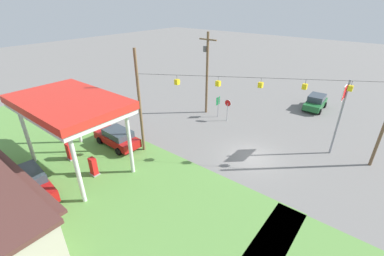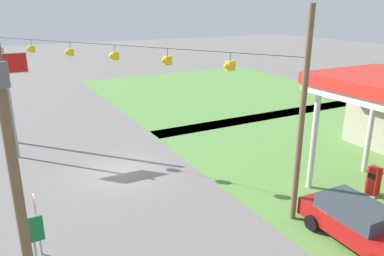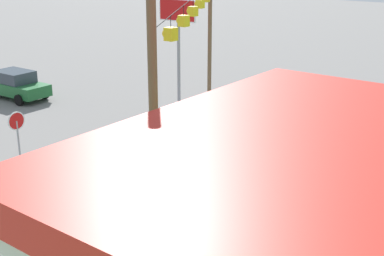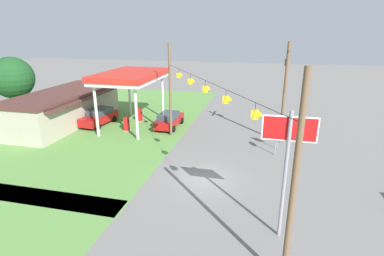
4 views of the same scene
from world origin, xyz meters
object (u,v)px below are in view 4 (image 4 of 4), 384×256
object	(u,v)px
gas_station_store	(64,107)
fuel_pump_near	(127,125)
fuel_pump_far	(140,116)
stop_sign_overhead	(288,147)
utility_pole_main	(285,88)
gas_station_canopy	(131,77)
stop_sign_roadside	(277,135)
car_at_pumps_rear	(99,117)
tree_behind_station	(12,78)
car_at_pumps_front	(169,120)
route_sign	(279,131)

from	to	relation	value
gas_station_store	fuel_pump_near	distance (m)	8.13
fuel_pump_far	stop_sign_overhead	distance (m)	22.92
fuel_pump_far	utility_pole_main	world-z (taller)	utility_pole_main
gas_station_canopy	stop_sign_roadside	bearing A→B (deg)	-107.08
car_at_pumps_rear	stop_sign_roadside	bearing A→B (deg)	82.99
fuel_pump_far	tree_behind_station	distance (m)	15.69
utility_pole_main	tree_behind_station	bearing A→B (deg)	87.15
stop_sign_roadside	stop_sign_overhead	bearing A→B (deg)	-0.28
fuel_pump_far	car_at_pumps_front	bearing A→B (deg)	-107.57
gas_station_canopy	gas_station_store	world-z (taller)	gas_station_canopy
utility_pole_main	tree_behind_station	xyz separation A→B (m)	(1.52, 30.50, -0.42)
gas_station_canopy	utility_pole_main	world-z (taller)	utility_pole_main
fuel_pump_near	route_sign	xyz separation A→B (m)	(-1.43, -15.13, 1.00)
car_at_pumps_front	tree_behind_station	size ratio (longest dim) A/B	0.68
gas_station_canopy	route_sign	bearing A→B (deg)	-101.83
utility_pole_main	gas_station_store	bearing A→B (deg)	88.45
fuel_pump_near	stop_sign_roadside	size ratio (longest dim) A/B	0.60
fuel_pump_near	car_at_pumps_front	size ratio (longest dim) A/B	0.31
gas_station_store	tree_behind_station	bearing A→B (deg)	82.91
fuel_pump_near	route_sign	distance (m)	15.23
fuel_pump_near	utility_pole_main	world-z (taller)	utility_pole_main
car_at_pumps_front	stop_sign_roadside	world-z (taller)	stop_sign_roadside
fuel_pump_far	route_sign	bearing A→B (deg)	-107.98
stop_sign_roadside	utility_pole_main	xyz separation A→B (m)	(3.28, -0.53, 3.33)
gas_station_store	route_sign	bearing A→B (deg)	-96.20
car_at_pumps_front	stop_sign_roadside	distance (m)	12.12
stop_sign_overhead	stop_sign_roadside	bearing A→B (deg)	-0.28
fuel_pump_far	stop_sign_overhead	xyz separation A→B (m)	(-16.97, -14.83, 4.14)
stop_sign_roadside	utility_pole_main	distance (m)	4.70
gas_station_store	tree_behind_station	size ratio (longest dim) A/B	2.10
stop_sign_roadside	fuel_pump_far	bearing A→B (deg)	-113.00
car_at_pumps_rear	stop_sign_roadside	world-z (taller)	stop_sign_roadside
fuel_pump_near	car_at_pumps_front	xyz separation A→B (m)	(2.24, -3.92, 0.16)
gas_station_store	car_at_pumps_front	size ratio (longest dim) A/B	3.08
car_at_pumps_front	utility_pole_main	world-z (taller)	utility_pole_main
gas_station_store	fuel_pump_near	bearing A→B (deg)	-97.75
car_at_pumps_rear	stop_sign_overhead	world-z (taller)	stop_sign_overhead
car_at_pumps_front	tree_behind_station	bearing A→B (deg)	92.45
gas_station_store	route_sign	world-z (taller)	gas_station_store
car_at_pumps_rear	car_at_pumps_front	bearing A→B (deg)	101.88
stop_sign_overhead	utility_pole_main	xyz separation A→B (m)	(13.94, -0.58, 0.29)
gas_station_store	car_at_pumps_rear	bearing A→B (deg)	-85.78
car_at_pumps_rear	stop_sign_overhead	xyz separation A→B (m)	(-14.88, -18.74, 3.92)
stop_sign_overhead	utility_pole_main	world-z (taller)	utility_pole_main
fuel_pump_far	gas_station_canopy	bearing A→B (deg)	179.94
stop_sign_overhead	utility_pole_main	size ratio (longest dim) A/B	0.73
fuel_pump_near	route_sign	size ratio (longest dim) A/B	0.63
car_at_pumps_front	stop_sign_overhead	size ratio (longest dim) A/B	0.73
gas_station_store	route_sign	size ratio (longest dim) A/B	6.26
car_at_pumps_front	gas_station_store	bearing A→B (deg)	97.18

